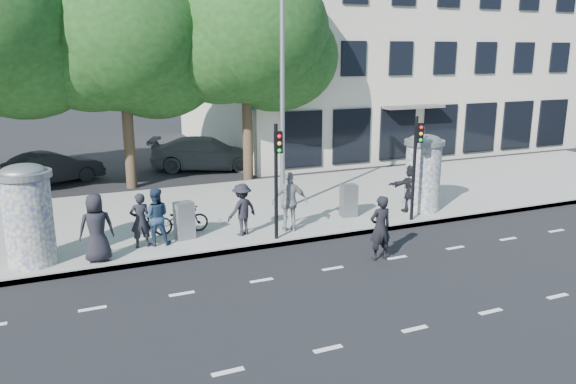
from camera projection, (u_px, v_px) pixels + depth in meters
name	position (u px, v px, depth m)	size (l,w,h in m)	color
ground	(360.00, 289.00, 13.47)	(120.00, 120.00, 0.00)	black
sidewalk	(253.00, 208.00, 20.13)	(40.00, 8.00, 0.15)	gray
curb	(299.00, 241.00, 16.61)	(40.00, 0.10, 0.16)	slate
lane_dash_near	(415.00, 329.00, 11.51)	(32.00, 0.12, 0.01)	silver
lane_dash_far	(333.00, 268.00, 14.71)	(32.00, 0.12, 0.01)	silver
ad_column_left	(28.00, 212.00, 14.33)	(1.36, 1.36, 2.65)	beige
ad_column_right	(423.00, 171.00, 19.27)	(1.36, 1.36, 2.65)	beige
traffic_pole_near	(277.00, 170.00, 16.07)	(0.22, 0.31, 3.40)	black
traffic_pole_far	(416.00, 158.00, 17.91)	(0.22, 0.31, 3.40)	black
street_lamp	(283.00, 74.00, 18.51)	(0.25, 0.93, 8.00)	slate
tree_near_left	(122.00, 37.00, 21.95)	(6.80, 6.80, 8.97)	#38281C
tree_center	(246.00, 32.00, 23.45)	(7.00, 7.00, 9.30)	#38281C
building	(367.00, 43.00, 34.41)	(20.30, 15.85, 12.00)	#B9B29B
ped_a	(96.00, 228.00, 14.62)	(0.90, 0.58, 1.83)	black
ped_b	(140.00, 220.00, 15.70)	(0.57, 0.38, 1.58)	black
ped_c	(155.00, 217.00, 15.90)	(0.81, 0.63, 1.66)	#1D2F4A
ped_d	(242.00, 209.00, 16.77)	(1.02, 0.59, 1.58)	black
ped_e	(290.00, 202.00, 17.11)	(1.09, 0.62, 1.86)	gray
ped_f	(412.00, 187.00, 19.19)	(1.59, 0.57, 1.71)	black
man_road	(380.00, 228.00, 15.17)	(0.66, 0.43, 1.80)	black
bicycle	(181.00, 219.00, 17.00)	(1.66, 0.58, 0.87)	black
cabinet_left	(184.00, 221.00, 16.47)	(0.53, 0.39, 1.12)	gray
cabinet_right	(349.00, 201.00, 18.71)	(0.52, 0.38, 1.09)	slate
car_mid	(52.00, 168.00, 23.98)	(4.19, 1.46, 1.38)	black
car_right	(207.00, 153.00, 26.92)	(5.34, 2.17, 1.55)	slate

